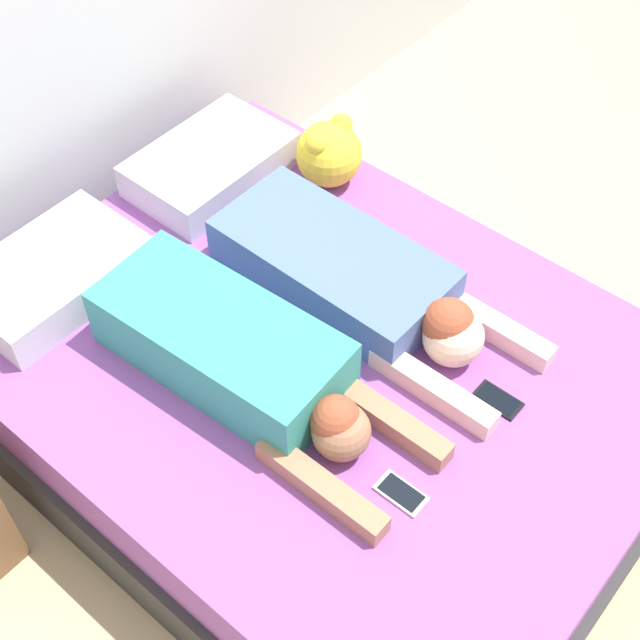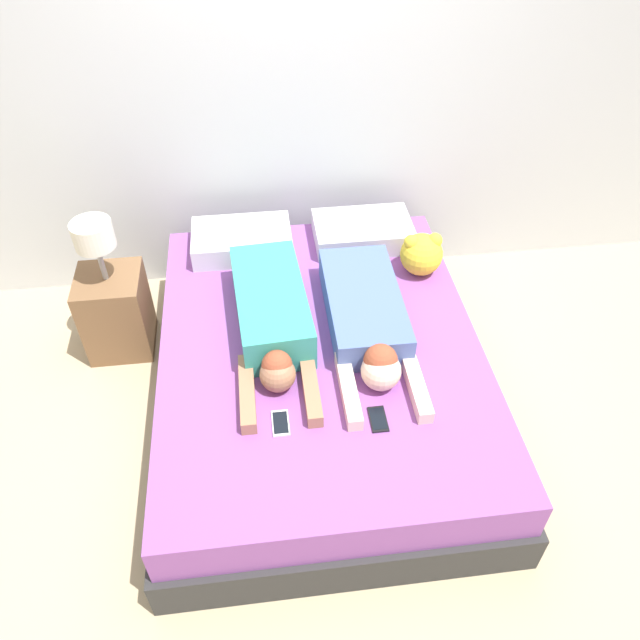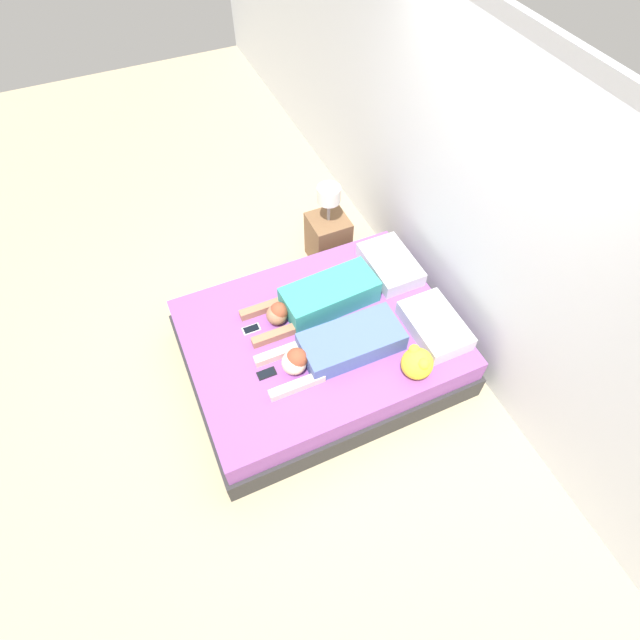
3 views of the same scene
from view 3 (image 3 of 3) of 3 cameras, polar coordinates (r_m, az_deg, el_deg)
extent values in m
plane|color=tan|center=(4.40, 0.00, -4.83)|extent=(12.00, 12.00, 0.00)
cube|color=silver|center=(3.91, 17.19, 12.02)|extent=(12.00, 0.06, 2.60)
cube|color=#2D2D2D|center=(4.30, 0.00, -3.97)|extent=(1.68, 2.17, 0.24)
cube|color=#8C4C9E|center=(4.11, 0.00, -2.20)|extent=(1.62, 2.11, 0.22)
cube|color=silver|center=(4.44, 8.03, 6.33)|extent=(0.58, 0.38, 0.13)
cube|color=silver|center=(4.07, 12.98, -0.62)|extent=(0.58, 0.38, 0.13)
cube|color=teal|center=(4.11, 1.12, 2.91)|extent=(0.39, 0.80, 0.22)
sphere|color=#A37051|center=(4.02, -4.96, 0.60)|extent=(0.17, 0.17, 0.17)
sphere|color=#99472D|center=(3.99, -4.71, 1.04)|extent=(0.15, 0.15, 0.15)
cube|color=#A37051|center=(4.14, -6.31, 1.42)|extent=(0.07, 0.43, 0.07)
cube|color=#A37051|center=(3.97, -4.84, -1.64)|extent=(0.07, 0.43, 0.07)
cube|color=#4C66A5|center=(3.86, 3.62, -2.49)|extent=(0.38, 0.79, 0.17)
sphere|color=beige|center=(3.74, -2.99, -4.88)|extent=(0.19, 0.19, 0.19)
sphere|color=#99472D|center=(3.71, -2.67, -4.40)|extent=(0.16, 0.16, 0.16)
cube|color=beige|center=(3.87, -4.44, -3.74)|extent=(0.07, 0.43, 0.07)
cube|color=beige|center=(3.71, -2.63, -7.52)|extent=(0.07, 0.43, 0.07)
cube|color=silver|center=(4.06, -7.85, -1.04)|extent=(0.08, 0.14, 0.01)
cube|color=black|center=(4.05, -7.86, -1.00)|extent=(0.07, 0.12, 0.00)
cube|color=black|center=(3.81, -6.12, -6.10)|extent=(0.08, 0.14, 0.01)
cube|color=black|center=(3.81, -6.13, -6.06)|extent=(0.07, 0.12, 0.00)
sphere|color=yellow|center=(3.77, 11.03, -4.90)|extent=(0.24, 0.24, 0.24)
sphere|color=yellow|center=(3.72, 10.73, -3.37)|extent=(0.08, 0.08, 0.08)
sphere|color=yellow|center=(3.67, 11.78, -4.94)|extent=(0.08, 0.08, 0.08)
cube|color=brown|center=(5.01, 0.93, 9.23)|extent=(0.36, 0.36, 0.52)
cylinder|color=#999999|center=(4.76, 0.99, 12.44)|extent=(0.03, 0.03, 0.22)
cylinder|color=silver|center=(4.65, 1.02, 14.16)|extent=(0.22, 0.22, 0.15)
camera|label=1|loc=(3.62, -29.94, 30.37)|focal=50.00mm
camera|label=2|loc=(2.92, -49.90, 14.73)|focal=35.00mm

